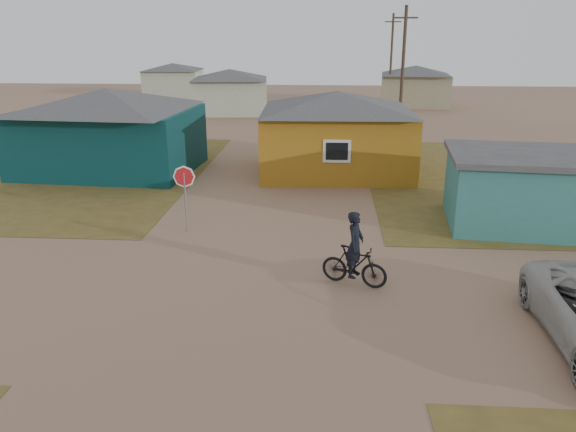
% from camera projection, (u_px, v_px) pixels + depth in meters
% --- Properties ---
extents(ground, '(120.00, 120.00, 0.00)m').
position_uv_depth(ground, '(244.00, 299.00, 14.46)').
color(ground, '#916B53').
extents(grass_nw, '(20.00, 18.00, 0.00)m').
position_uv_depth(grass_nw, '(1.00, 171.00, 27.69)').
color(grass_nw, brown).
rests_on(grass_nw, ground).
extents(house_teal, '(8.93, 7.08, 4.00)m').
position_uv_depth(house_teal, '(109.00, 129.00, 27.16)').
color(house_teal, '#092E31').
rests_on(house_teal, ground).
extents(house_yellow, '(7.72, 6.76, 3.90)m').
position_uv_depth(house_yellow, '(336.00, 131.00, 26.93)').
color(house_yellow, '#A06C18').
rests_on(house_yellow, ground).
extents(shed_turquoise, '(6.71, 4.93, 2.60)m').
position_uv_depth(shed_turquoise, '(539.00, 190.00, 19.59)').
color(shed_turquoise, '#367773').
rests_on(shed_turquoise, ground).
extents(house_pale_west, '(7.04, 6.15, 3.60)m').
position_uv_depth(house_pale_west, '(230.00, 91.00, 46.47)').
color(house_pale_west, '#ADB69C').
rests_on(house_pale_west, ground).
extents(house_beige_east, '(6.95, 6.05, 3.60)m').
position_uv_depth(house_beige_east, '(415.00, 85.00, 51.11)').
color(house_beige_east, gray).
rests_on(house_beige_east, ground).
extents(house_pale_north, '(6.28, 5.81, 3.40)m').
position_uv_depth(house_pale_north, '(173.00, 79.00, 58.39)').
color(house_pale_north, '#ADB69C').
rests_on(house_pale_north, ground).
extents(utility_pole_near, '(1.40, 0.20, 8.00)m').
position_uv_depth(utility_pole_near, '(402.00, 74.00, 33.57)').
color(utility_pole_near, '#443428').
rests_on(utility_pole_near, ground).
extents(utility_pole_far, '(1.40, 0.20, 8.00)m').
position_uv_depth(utility_pole_far, '(391.00, 60.00, 48.66)').
color(utility_pole_far, '#443428').
rests_on(utility_pole_far, ground).
extents(stop_sign, '(0.72, 0.30, 2.32)m').
position_uv_depth(stop_sign, '(185.00, 183.00, 18.86)').
color(stop_sign, gray).
rests_on(stop_sign, ground).
extents(cyclist, '(1.90, 1.14, 2.08)m').
position_uv_depth(cyclist, '(354.00, 259.00, 15.09)').
color(cyclist, black).
rests_on(cyclist, ground).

